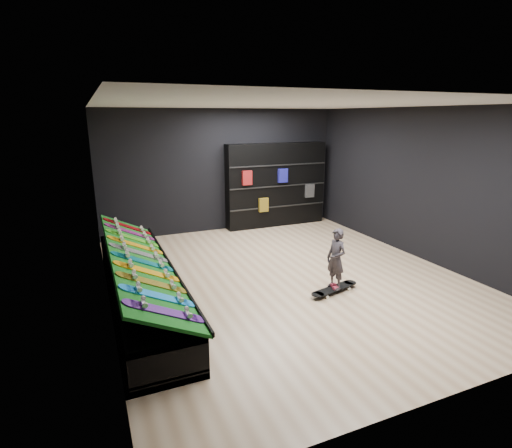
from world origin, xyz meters
name	(u,v)px	position (x,y,z in m)	size (l,w,h in m)	color
floor	(286,277)	(0.00, 0.00, 0.00)	(6.00, 7.00, 0.01)	beige
ceiling	(289,104)	(0.00, 0.00, 3.00)	(6.00, 7.00, 0.01)	white
wall_back	(222,171)	(0.00, 3.50, 1.50)	(6.00, 0.02, 3.00)	black
wall_front	(461,262)	(0.00, -3.50, 1.50)	(6.00, 0.02, 3.00)	black
wall_left	(101,212)	(-3.00, 0.00, 1.50)	(0.02, 7.00, 3.00)	black
wall_right	(421,184)	(3.00, 0.00, 1.50)	(0.02, 7.00, 3.00)	black
display_rack	(140,287)	(-2.55, 0.00, 0.25)	(0.90, 4.50, 0.50)	black
turf_ramp	(141,259)	(-2.50, 0.00, 0.71)	(1.00, 4.50, 0.04)	#0D5411
back_shelving	(276,185)	(1.40, 3.32, 1.08)	(2.69, 0.31, 2.15)	black
floor_skateboard	(334,290)	(0.43, -0.90, 0.05)	(0.98, 0.22, 0.09)	black
child	(335,270)	(0.43, -0.90, 0.39)	(0.23, 0.16, 0.60)	black
display_board_0	(165,311)	(-2.49, -1.90, 0.74)	(0.98, 0.22, 0.09)	purple
display_board_1	(158,296)	(-2.49, -1.48, 0.74)	(0.98, 0.22, 0.09)	blue
display_board_2	(153,283)	(-2.49, -1.06, 0.74)	(0.98, 0.22, 0.09)	yellow
display_board_3	(148,271)	(-2.49, -0.63, 0.74)	(0.98, 0.22, 0.09)	yellow
display_board_4	(143,262)	(-2.49, -0.21, 0.74)	(0.98, 0.22, 0.09)	#0C8C99
display_board_5	(140,253)	(-2.49, 0.21, 0.74)	(0.98, 0.22, 0.09)	black
display_board_6	(136,245)	(-2.49, 0.63, 0.74)	(0.98, 0.22, 0.09)	orange
display_board_7	(133,238)	(-2.49, 1.06, 0.74)	(0.98, 0.22, 0.09)	green
display_board_8	(130,232)	(-2.49, 1.48, 0.74)	(0.98, 0.22, 0.09)	#2626BF
display_board_9	(128,226)	(-2.49, 1.90, 0.74)	(0.98, 0.22, 0.09)	red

